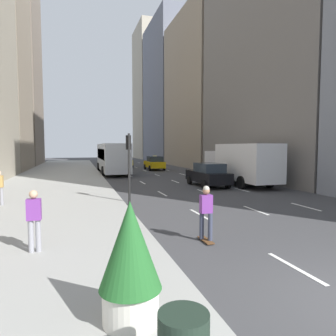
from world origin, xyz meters
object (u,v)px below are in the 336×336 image
at_px(sedan_black_near, 208,174).
at_px(taxi_second, 154,163).
at_px(planter_with_shrub, 130,260).
at_px(city_bus, 112,157).
at_px(taxi_lead, 124,161).
at_px(traffic_light_pole, 129,157).
at_px(skateboarder, 206,211).
at_px(box_truck, 240,163).
at_px(pedestrian_near_curb, 34,218).

bearing_deg(sedan_black_near, taxi_second, 90.00).
bearing_deg(planter_with_shrub, taxi_second, 75.24).
bearing_deg(city_bus, taxi_lead, 73.94).
height_order(taxi_second, traffic_light_pole, traffic_light_pole).
bearing_deg(city_bus, sedan_black_near, -67.01).
height_order(taxi_second, skateboarder, taxi_second).
height_order(taxi_second, planter_with_shrub, planter_with_shrub).
bearing_deg(box_truck, traffic_light_pole, -150.04).
distance_m(taxi_second, sedan_black_near, 16.33).
distance_m(taxi_lead, traffic_light_pole, 28.57).
bearing_deg(traffic_light_pole, taxi_lead, 82.04).
height_order(taxi_lead, sedan_black_near, taxi_lead).
relative_size(sedan_black_near, city_bus, 0.40).
relative_size(taxi_lead, pedestrian_near_curb, 2.67).
bearing_deg(taxi_lead, traffic_light_pole, -97.96).
bearing_deg(skateboarder, taxi_second, 79.06).
relative_size(taxi_second, skateboarder, 2.52).
relative_size(taxi_lead, skateboarder, 2.52).
bearing_deg(taxi_second, city_bus, -151.07).
xyz_separation_m(taxi_lead, pedestrian_near_curb, (-7.54, -34.80, 0.19)).
xyz_separation_m(city_bus, box_truck, (8.41, -12.98, -0.08)).
distance_m(box_truck, skateboarder, 14.71).
relative_size(taxi_lead, planter_with_shrub, 2.26).
bearing_deg(taxi_second, sedan_black_near, -90.00).
height_order(skateboarder, pedestrian_near_curb, pedestrian_near_curb).
bearing_deg(box_truck, city_bus, 122.94).
relative_size(sedan_black_near, pedestrian_near_curb, 2.82).
bearing_deg(skateboarder, city_bus, 90.35).
height_order(city_bus, box_truck, city_bus).
distance_m(taxi_second, traffic_light_pole, 22.67).
xyz_separation_m(box_truck, skateboarder, (-8.26, -12.15, -0.75)).
height_order(city_bus, skateboarder, city_bus).
bearing_deg(box_truck, taxi_lead, 103.83).
bearing_deg(city_bus, skateboarder, -89.65).
bearing_deg(sedan_black_near, taxi_lead, 96.94).
bearing_deg(skateboarder, box_truck, 55.80).
relative_size(taxi_second, city_bus, 0.38).
relative_size(box_truck, planter_with_shrub, 4.31).
relative_size(planter_with_shrub, pedestrian_near_curb, 1.18).
distance_m(city_bus, skateboarder, 25.14).
relative_size(city_bus, box_truck, 1.38).
bearing_deg(city_bus, pedestrian_near_curb, -100.69).
xyz_separation_m(taxi_lead, skateboarder, (-2.66, -34.90, 0.08)).
relative_size(sedan_black_near, planter_with_shrub, 2.39).
bearing_deg(planter_with_shrub, city_bus, 84.42).
bearing_deg(taxi_lead, pedestrian_near_curb, -102.22).
relative_size(city_bus, traffic_light_pole, 3.23).
relative_size(box_truck, traffic_light_pole, 2.33).
height_order(taxi_lead, traffic_light_pole, traffic_light_pole).
distance_m(box_truck, traffic_light_pole, 11.05).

